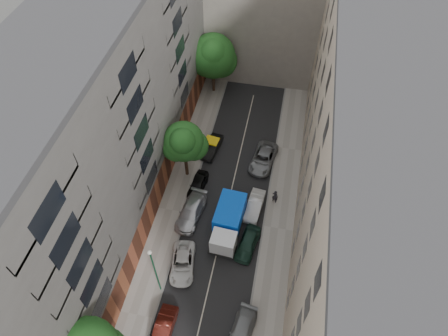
% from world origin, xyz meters
% --- Properties ---
extents(ground, '(120.00, 120.00, 0.00)m').
position_xyz_m(ground, '(0.00, 0.00, 0.00)').
color(ground, '#4C4C49').
rests_on(ground, ground).
extents(road_surface, '(8.00, 44.00, 0.02)m').
position_xyz_m(road_surface, '(0.00, 0.00, 0.01)').
color(road_surface, black).
rests_on(road_surface, ground).
extents(sidewalk_left, '(3.00, 44.00, 0.15)m').
position_xyz_m(sidewalk_left, '(-5.50, 0.00, 0.07)').
color(sidewalk_left, gray).
rests_on(sidewalk_left, ground).
extents(sidewalk_right, '(3.00, 44.00, 0.15)m').
position_xyz_m(sidewalk_right, '(5.50, 0.00, 0.07)').
color(sidewalk_right, gray).
rests_on(sidewalk_right, ground).
extents(building_left, '(8.00, 44.00, 20.00)m').
position_xyz_m(building_left, '(-11.00, 0.00, 10.00)').
color(building_left, '#4A4845').
rests_on(building_left, ground).
extents(building_right, '(8.00, 44.00, 20.00)m').
position_xyz_m(building_right, '(11.00, 0.00, 10.00)').
color(building_right, tan).
rests_on(building_right, ground).
extents(building_endcap, '(18.00, 12.00, 18.00)m').
position_xyz_m(building_endcap, '(0.00, 28.00, 9.00)').
color(building_endcap, gray).
rests_on(building_endcap, ground).
extents(tarp_truck, '(2.78, 6.31, 2.85)m').
position_xyz_m(tarp_truck, '(0.60, -1.18, 1.57)').
color(tarp_truck, black).
rests_on(tarp_truck, ground).
extents(car_left_1, '(1.55, 4.13, 1.35)m').
position_xyz_m(car_left_1, '(-2.80, -11.89, 0.67)').
color(car_left_1, '#49140E').
rests_on(car_left_1, ground).
extents(car_left_2, '(2.85, 4.90, 1.28)m').
position_xyz_m(car_left_2, '(-2.80, -5.80, 0.64)').
color(car_left_2, silver).
rests_on(car_left_2, ground).
extents(car_left_3, '(2.69, 5.34, 1.49)m').
position_xyz_m(car_left_3, '(-3.42, -0.20, 0.74)').
color(car_left_3, silver).
rests_on(car_left_3, ground).
extents(car_left_4, '(1.87, 3.92, 1.29)m').
position_xyz_m(car_left_4, '(-3.60, 3.40, 0.65)').
color(car_left_4, black).
rests_on(car_left_4, ground).
extents(car_left_5, '(2.01, 4.23, 1.34)m').
position_xyz_m(car_left_5, '(-3.28, 9.02, 0.67)').
color(car_left_5, black).
rests_on(car_left_5, ground).
extents(car_right_1, '(2.47, 4.64, 1.28)m').
position_xyz_m(car_right_1, '(3.60, -10.80, 0.64)').
color(car_right_1, slate).
rests_on(car_right_1, ground).
extents(car_right_2, '(2.35, 4.36, 1.41)m').
position_xyz_m(car_right_2, '(2.80, -2.60, 0.70)').
color(car_right_2, '#152F24').
rests_on(car_right_2, ground).
extents(car_right_3, '(1.84, 4.24, 1.36)m').
position_xyz_m(car_right_3, '(2.80, 1.87, 0.68)').
color(car_right_3, silver).
rests_on(car_right_3, ground).
extents(car_right_4, '(3.15, 5.47, 1.44)m').
position_xyz_m(car_right_4, '(2.80, 8.40, 0.72)').
color(car_right_4, slate).
rests_on(car_right_4, ground).
extents(tree_mid, '(4.65, 4.27, 7.53)m').
position_xyz_m(tree_mid, '(-5.14, 4.89, 5.22)').
color(tree_mid, '#382619').
rests_on(tree_mid, sidewalk_left).
extents(tree_far, '(5.81, 5.61, 8.21)m').
position_xyz_m(tree_far, '(-5.30, 19.53, 5.41)').
color(tree_far, '#382619').
rests_on(tree_far, sidewalk_left).
extents(lamp_post, '(0.36, 0.36, 7.10)m').
position_xyz_m(lamp_post, '(-4.20, -8.37, 4.47)').
color(lamp_post, '#1B5F3D').
rests_on(lamp_post, sidewalk_left).
extents(pedestrian, '(0.76, 0.63, 1.77)m').
position_xyz_m(pedestrian, '(4.71, 3.18, 1.03)').
color(pedestrian, black).
rests_on(pedestrian, sidewalk_right).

